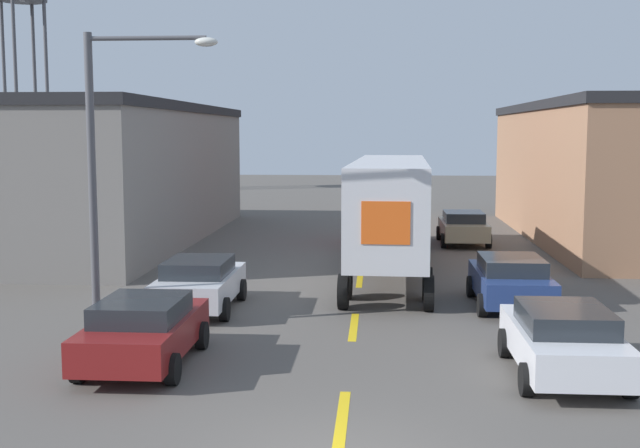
{
  "coord_description": "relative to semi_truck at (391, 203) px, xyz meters",
  "views": [
    {
      "loc": [
        0.59,
        -11.44,
        4.92
      ],
      "look_at": [
        -0.96,
        9.81,
        2.46
      ],
      "focal_mm": 45.0,
      "sensor_mm": 36.0,
      "label": 1
    }
  ],
  "objects": [
    {
      "name": "parked_car_left_near",
      "position": [
        -5.38,
        -12.53,
        -1.61
      ],
      "size": [
        2.11,
        4.21,
        1.44
      ],
      "color": "maroon",
      "rests_on": "ground_plane"
    },
    {
      "name": "semi_truck",
      "position": [
        0.0,
        0.0,
        0.0
      ],
      "size": [
        3.13,
        15.76,
        3.96
      ],
      "rotation": [
        0.0,
        0.0,
        -0.03
      ],
      "color": "#B21919",
      "rests_on": "ground_plane"
    },
    {
      "name": "warehouse_left",
      "position": [
        -15.09,
        6.77,
        0.71
      ],
      "size": [
        13.33,
        21.63,
        6.16
      ],
      "color": "slate",
      "rests_on": "ground_plane"
    },
    {
      "name": "street_lamp",
      "position": [
        -6.99,
        -9.65,
        1.97
      ],
      "size": [
        3.26,
        0.32,
        7.28
      ],
      "color": "#4C4C51",
      "rests_on": "ground_plane"
    },
    {
      "name": "parked_car_left_far",
      "position": [
        -5.38,
        -7.22,
        -1.61
      ],
      "size": [
        2.11,
        4.21,
        1.44
      ],
      "color": "silver",
      "rests_on": "ground_plane"
    },
    {
      "name": "parked_car_right_mid",
      "position": [
        3.27,
        -6.21,
        -1.61
      ],
      "size": [
        2.11,
        4.21,
        1.44
      ],
      "color": "navy",
      "rests_on": "ground_plane"
    },
    {
      "name": "road_centerline",
      "position": [
        -1.05,
        -8.86,
        -2.37
      ],
      "size": [
        0.2,
        16.08,
        0.01
      ],
      "color": "gold",
      "rests_on": "ground_plane"
    },
    {
      "name": "warehouse_right",
      "position": [
        10.63,
        8.6,
        0.76
      ],
      "size": [
        8.64,
        20.44,
        6.26
      ],
      "color": "#9E7051",
      "rests_on": "ground_plane"
    },
    {
      "name": "parked_car_right_far",
      "position": [
        3.27,
        6.56,
        -1.61
      ],
      "size": [
        2.11,
        4.21,
        1.44
      ],
      "color": "tan",
      "rests_on": "ground_plane"
    },
    {
      "name": "parked_car_right_near",
      "position": [
        3.27,
        -12.69,
        -1.61
      ],
      "size": [
        2.11,
        4.21,
        1.44
      ],
      "color": "silver",
      "rests_on": "ground_plane"
    }
  ]
}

